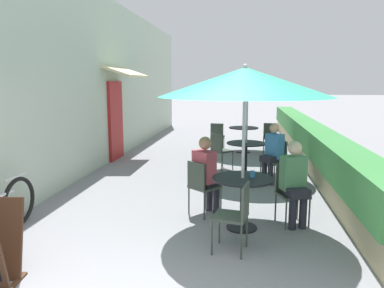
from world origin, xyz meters
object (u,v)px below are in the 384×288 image
object	(u,v)px
seated_patron_near_back	(207,172)
cafe_chair_far_right	(270,135)
patio_umbrella_mid	(248,82)
seated_patron_mid_left	(273,151)
coffee_cup_near	(253,174)
patio_umbrella_near	(245,82)
cafe_chair_near_left	(236,212)
cafe_chair_near_back	(201,184)
cafe_chair_far_left	(217,135)
patio_table_near	(242,190)
patio_table_mid	(246,151)
cafe_chair_mid_right	(220,149)
seated_patron_near_right	(295,180)
cafe_chair_mid_left	(276,158)
patio_table_far	(243,133)
cafe_chair_near_right	(291,189)

from	to	relation	value
seated_patron_near_back	cafe_chair_far_right	distance (m)	5.64
patio_umbrella_mid	seated_patron_mid_left	world-z (taller)	patio_umbrella_mid
coffee_cup_near	cafe_chair_far_right	size ratio (longest dim) A/B	0.10
patio_umbrella_near	coffee_cup_near	world-z (taller)	patio_umbrella_near
patio_umbrella_near	cafe_chair_near_left	bearing A→B (deg)	-94.93
patio_umbrella_near	cafe_chair_far_right	size ratio (longest dim) A/B	2.73
cafe_chair_near_back	cafe_chair_far_left	size ratio (longest dim) A/B	1.00
cafe_chair_near_back	cafe_chair_far_right	distance (m)	5.73
patio_table_near	cafe_chair_near_back	world-z (taller)	cafe_chair_near_back
seated_patron_near_back	cafe_chair_far_right	bearing A→B (deg)	116.93
patio_table_mid	cafe_chair_near_left	bearing A→B (deg)	-91.81
cafe_chair_mid_right	seated_patron_mid_left	bearing A→B (deg)	1.52
cafe_chair_far_right	seated_patron_near_right	bearing A→B (deg)	91.86
patio_umbrella_near	cafe_chair_mid_right	distance (m)	3.96
coffee_cup_near	cafe_chair_mid_left	size ratio (longest dim) A/B	0.10
cafe_chair_far_left	cafe_chair_far_right	bearing A→B (deg)	5.63
coffee_cup_near	patio_umbrella_mid	world-z (taller)	patio_umbrella_mid
cafe_chair_mid_right	patio_table_far	size ratio (longest dim) A/B	1.00
patio_umbrella_near	coffee_cup_near	xyz separation A→B (m)	(0.14, 0.06, -1.29)
patio_table_near	seated_patron_mid_left	xyz separation A→B (m)	(0.59, 2.56, 0.12)
cafe_chair_near_right	cafe_chair_near_back	xyz separation A→B (m)	(-1.35, 0.12, 0.00)
cafe_chair_near_back	cafe_chair_far_left	distance (m)	5.47
seated_patron_near_right	seated_patron_near_back	world-z (taller)	same
patio_umbrella_near	cafe_chair_far_left	size ratio (longest dim) A/B	2.73
patio_table_near	seated_patron_mid_left	world-z (taller)	seated_patron_mid_left
patio_umbrella_mid	cafe_chair_far_left	bearing A→B (deg)	106.93
patio_table_near	patio_umbrella_near	world-z (taller)	patio_umbrella_near
coffee_cup_near	cafe_chair_far_left	xyz separation A→B (m)	(-0.93, 5.85, -0.28)
seated_patron_near_right	seated_patron_near_back	size ratio (longest dim) A/B	1.00
seated_patron_near_right	patio_table_far	xyz separation A→B (m)	(-0.76, 5.73, -0.12)
patio_umbrella_near	seated_patron_mid_left	distance (m)	2.97
seated_patron_near_back	patio_umbrella_mid	bearing A→B (deg)	117.02
coffee_cup_near	cafe_chair_far_right	bearing A→B (deg)	84.00
cafe_chair_near_left	seated_patron_near_back	bearing A→B (deg)	31.46
patio_umbrella_near	cafe_chair_far_right	distance (m)	6.25
patio_umbrella_near	patio_table_mid	size ratio (longest dim) A/B	2.73
seated_patron_mid_left	patio_table_mid	bearing A→B (deg)	-2.61
coffee_cup_near	cafe_chair_far_right	xyz separation A→B (m)	(0.62, 5.95, -0.28)
cafe_chair_near_back	cafe_chair_far_left	xyz separation A→B (m)	(-0.16, 5.46, 0.00)
cafe_chair_near_back	cafe_chair_near_left	bearing A→B (deg)	-24.37
cafe_chair_mid_right	seated_patron_near_back	bearing A→B (deg)	-46.65
cafe_chair_near_left	seated_patron_mid_left	size ratio (longest dim) A/B	0.70
cafe_chair_near_left	seated_patron_mid_left	bearing A→B (deg)	-0.67
cafe_chair_near_right	cafe_chair_near_left	bearing A→B (deg)	35.63
patio_umbrella_mid	patio_table_far	world-z (taller)	patio_umbrella_mid
cafe_chair_near_left	cafe_chair_far_left	size ratio (longest dim) A/B	1.00
patio_table_near	cafe_chair_near_back	bearing A→B (deg)	145.07
patio_table_near	cafe_chair_mid_right	bearing A→B (deg)	98.85
patio_table_near	cafe_chair_mid_left	bearing A→B (deg)	75.72
seated_patron_near_back	patio_table_mid	bearing A→B (deg)	117.02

